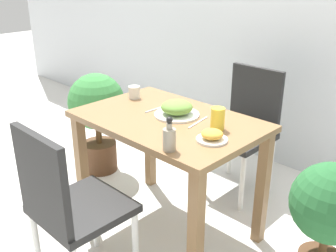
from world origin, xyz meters
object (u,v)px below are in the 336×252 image
(chair_far, at_px, (245,124))
(juice_glass, at_px, (218,119))
(drink_cup, at_px, (134,92))
(potted_plant_left, at_px, (97,111))
(sauce_bottle, at_px, (169,138))
(potted_plant_right, at_px, (328,218))
(side_plate, at_px, (212,136))
(food_plate, at_px, (177,109))
(chair_near, at_px, (67,203))

(chair_far, xyz_separation_m, juice_glass, (0.26, -0.67, 0.30))
(drink_cup, distance_m, potted_plant_left, 0.60)
(sauce_bottle, height_order, potted_plant_right, sauce_bottle)
(side_plate, bearing_deg, sauce_bottle, -109.02)
(food_plate, distance_m, drink_cup, 0.42)
(chair_near, distance_m, sauce_bottle, 0.58)
(chair_near, xyz_separation_m, chair_far, (0.04, 1.42, 0.00))
(potted_plant_right, bearing_deg, drink_cup, -179.79)
(chair_near, relative_size, side_plate, 5.71)
(juice_glass, bearing_deg, sauce_bottle, -90.65)
(chair_near, distance_m, potted_plant_right, 1.22)
(chair_far, distance_m, potted_plant_left, 1.12)
(juice_glass, bearing_deg, side_plate, -62.00)
(food_plate, distance_m, potted_plant_right, 0.97)
(juice_glass, height_order, potted_plant_left, juice_glass)
(drink_cup, xyz_separation_m, juice_glass, (0.70, -0.04, 0.02))
(food_plate, bearing_deg, drink_cup, 174.52)
(chair_far, distance_m, potted_plant_right, 1.09)
(chair_far, xyz_separation_m, potted_plant_left, (-0.97, -0.57, -0.00))
(food_plate, height_order, side_plate, food_plate)
(side_plate, relative_size, juice_glass, 1.33)
(chair_far, height_order, juice_glass, chair_far)
(side_plate, bearing_deg, food_plate, 159.85)
(chair_far, bearing_deg, chair_near, -91.74)
(food_plate, distance_m, side_plate, 0.38)
(food_plate, xyz_separation_m, potted_plant_right, (0.91, 0.04, -0.31))
(chair_far, relative_size, side_plate, 5.71)
(juice_glass, bearing_deg, drink_cup, 177.09)
(side_plate, xyz_separation_m, potted_plant_right, (0.55, 0.18, -0.30))
(sauce_bottle, distance_m, potted_plant_right, 0.82)
(side_plate, distance_m, potted_plant_right, 0.65)
(juice_glass, relative_size, potted_plant_right, 0.16)
(potted_plant_left, distance_m, potted_plant_right, 1.85)
(drink_cup, bearing_deg, sauce_bottle, -29.43)
(chair_far, relative_size, sauce_bottle, 5.34)
(potted_plant_left, bearing_deg, chair_near, -42.58)
(potted_plant_left, bearing_deg, juice_glass, -4.65)
(drink_cup, xyz_separation_m, sauce_bottle, (0.70, -0.39, 0.02))
(drink_cup, height_order, sauce_bottle, sauce_bottle)
(chair_near, relative_size, food_plate, 3.46)
(juice_glass, relative_size, sauce_bottle, 0.70)
(food_plate, bearing_deg, chair_near, -91.01)
(food_plate, relative_size, potted_plant_left, 0.32)
(side_plate, distance_m, drink_cup, 0.79)
(drink_cup, relative_size, potted_plant_left, 0.10)
(chair_far, distance_m, sauce_bottle, 1.10)
(drink_cup, distance_m, juice_glass, 0.70)
(juice_glass, xyz_separation_m, potted_plant_left, (-1.22, 0.10, -0.30))
(potted_plant_right, bearing_deg, chair_near, -139.62)
(food_plate, height_order, juice_glass, juice_glass)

